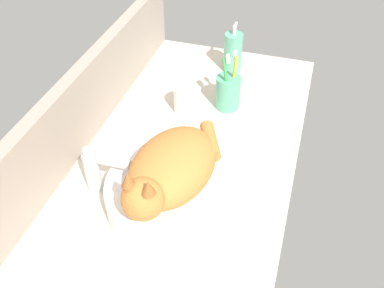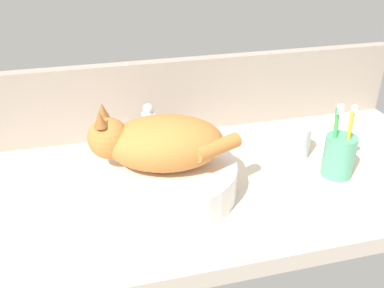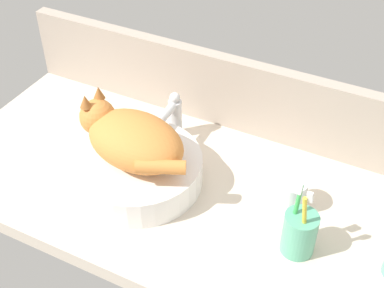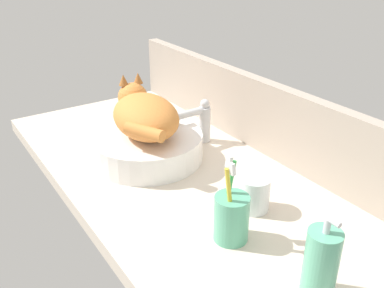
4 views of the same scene
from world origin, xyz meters
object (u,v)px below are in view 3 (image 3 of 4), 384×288
(cat, at_px, (131,138))
(faucet, at_px, (173,115))
(sink_basin, at_px, (138,170))
(water_glass, at_px, (290,196))
(toothbrush_cup, at_px, (299,232))

(cat, distance_m, faucet, 0.20)
(sink_basin, distance_m, faucet, 0.19)
(sink_basin, xyz_separation_m, water_glass, (0.36, 0.08, -0.00))
(sink_basin, relative_size, cat, 0.99)
(toothbrush_cup, bearing_deg, faucet, 152.44)
(sink_basin, height_order, cat, cat)
(water_glass, bearing_deg, sink_basin, -166.70)
(sink_basin, distance_m, toothbrush_cup, 0.41)
(sink_basin, relative_size, water_glass, 3.81)
(toothbrush_cup, bearing_deg, cat, 176.04)
(cat, height_order, toothbrush_cup, cat)
(sink_basin, distance_m, cat, 0.10)
(sink_basin, xyz_separation_m, cat, (-0.01, 0.00, 0.09))
(cat, bearing_deg, water_glass, 12.59)
(sink_basin, xyz_separation_m, faucet, (-0.00, 0.19, 0.04))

